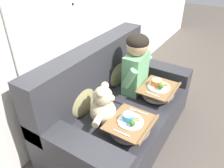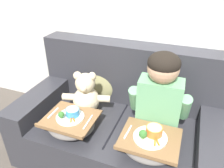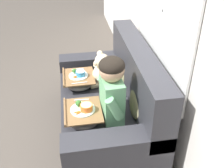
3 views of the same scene
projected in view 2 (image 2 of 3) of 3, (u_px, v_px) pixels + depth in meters
The scene contains 8 objects.
ground_plane at pixel (118, 154), 2.04m from camera, with size 14.00×14.00×0.00m, color #4C443D.
couch at pixel (122, 121), 1.95m from camera, with size 1.68×0.92×0.96m.
throw_pillow_behind_child at pixel (164, 93), 1.89m from camera, with size 0.38×0.18×0.39m.
throw_pillow_behind_teddy at pixel (98, 81), 2.08m from camera, with size 0.38×0.18×0.39m.
child_figure at pixel (161, 90), 1.60m from camera, with size 0.46×0.23×0.65m.
teddy_bear at pixel (86, 96), 1.88m from camera, with size 0.42×0.30×0.39m.
lap_tray_child at pixel (149, 144), 1.51m from camera, with size 0.40×0.35×0.20m.
lap_tray_teddy at pixel (71, 123), 1.71m from camera, with size 0.39×0.35×0.19m.
Camera 2 is at (0.47, -1.38, 1.58)m, focal length 35.00 mm.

